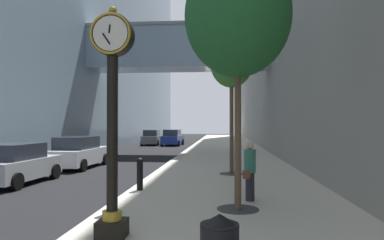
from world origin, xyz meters
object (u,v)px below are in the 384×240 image
object	(u,v)px
car_grey_mid	(152,138)
street_tree_near	(238,17)
car_blue_far	(173,138)
car_white_trailing	(78,153)
pedestrian_walking	(250,169)
bollard_third	(140,173)
street_clock	(112,110)
bollard_second	(111,190)
car_silver_near	(16,164)
street_tree_mid_near	(232,65)

from	to	relation	value
car_grey_mid	street_tree_near	bearing A→B (deg)	-74.48
car_blue_far	car_white_trailing	xyz separation A→B (m)	(-2.30, -20.11, -0.02)
pedestrian_walking	car_white_trailing	bearing A→B (deg)	136.29
bollard_third	car_blue_far	world-z (taller)	car_blue_far
street_tree_near	pedestrian_walking	world-z (taller)	street_tree_near
street_clock	car_blue_far	size ratio (longest dim) A/B	1.02
street_clock	pedestrian_walking	distance (m)	4.95
bollard_second	car_grey_mid	bearing A→B (deg)	99.49
street_clock	street_tree_near	bearing A→B (deg)	44.86
street_tree_near	car_white_trailing	size ratio (longest dim) A/B	1.48
car_silver_near	car_white_trailing	distance (m)	5.23
street_tree_near	car_blue_far	bearing A→B (deg)	101.33
bollard_third	pedestrian_walking	world-z (taller)	pedestrian_walking
street_tree_mid_near	pedestrian_walking	xyz separation A→B (m)	(0.39, -5.53, -3.97)
street_tree_mid_near	car_silver_near	size ratio (longest dim) A/B	1.49
pedestrian_walking	car_blue_far	xyz separation A→B (m)	(-6.28, 28.31, -0.22)
car_grey_mid	street_clock	bearing A→B (deg)	-80.00
street_clock	street_tree_near	xyz separation A→B (m)	(2.57, 2.56, 2.55)
car_white_trailing	car_blue_far	bearing A→B (deg)	83.48
bollard_second	street_tree_mid_near	distance (m)	9.03
street_clock	car_grey_mid	size ratio (longest dim) A/B	1.07
street_clock	car_silver_near	xyz separation A→B (m)	(-5.99, 6.62, -1.87)
street_tree_near	car_grey_mid	distance (m)	31.27
car_grey_mid	car_white_trailing	bearing A→B (deg)	-89.74
car_blue_far	bollard_third	bearing A→B (deg)	-84.28
street_tree_mid_near	car_silver_near	xyz separation A→B (m)	(-8.56, -2.55, -4.26)
bollard_third	car_blue_far	xyz separation A→B (m)	(-2.70, 26.94, 0.13)
street_clock	street_tree_mid_near	bearing A→B (deg)	74.35
street_tree_mid_near	car_white_trailing	size ratio (longest dim) A/B	1.34
street_clock	street_tree_mid_near	size ratio (longest dim) A/B	0.76
car_grey_mid	street_tree_mid_near	bearing A→B (deg)	-70.37
pedestrian_walking	car_silver_near	bearing A→B (deg)	161.57
car_blue_far	street_clock	bearing A→B (deg)	-84.07
street_clock	car_grey_mid	distance (m)	32.94
street_tree_mid_near	car_white_trailing	xyz separation A→B (m)	(-8.19, 2.67, -4.22)
car_blue_far	street_tree_mid_near	bearing A→B (deg)	-75.50
street_clock	bollard_second	world-z (taller)	street_clock
car_silver_near	car_grey_mid	bearing A→B (deg)	89.39
street_clock	car_blue_far	xyz separation A→B (m)	(-3.32, 31.95, -1.81)
car_grey_mid	car_blue_far	distance (m)	2.43
bollard_second	car_blue_far	xyz separation A→B (m)	(-2.70, 30.03, 0.13)
car_silver_near	car_white_trailing	size ratio (longest dim) A/B	0.90
street_clock	bollard_third	size ratio (longest dim) A/B	4.19
car_blue_far	car_silver_near	bearing A→B (deg)	-96.01
bollard_second	street_clock	bearing A→B (deg)	-72.03
street_tree_near	car_white_trailing	world-z (taller)	street_tree_near
car_white_trailing	street_tree_mid_near	bearing A→B (deg)	-18.04
pedestrian_walking	car_grey_mid	world-z (taller)	pedestrian_walking
bollard_second	street_tree_mid_near	size ratio (longest dim) A/B	0.18
street_clock	car_white_trailing	distance (m)	13.23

